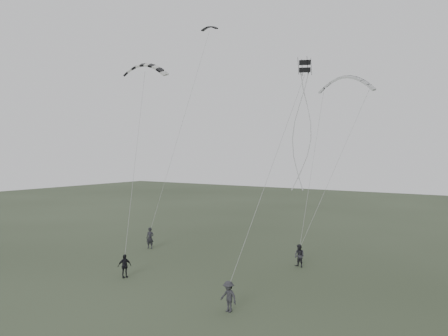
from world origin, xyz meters
The scene contains 9 objects.
ground centered at (0.00, 0.00, 0.00)m, with size 140.00×140.00×0.00m, color #2C3723.
flyer_left centered at (-6.21, 5.48, 0.88)m, with size 0.64×0.42×1.77m, color black.
flyer_right centered at (6.78, 6.79, 0.80)m, with size 0.78×0.61×1.61m, color #25242A.
flyer_center centered at (-1.65, -1.80, 0.75)m, with size 0.88×0.37×1.51m, color black.
flyer_far centered at (7.28, -3.24, 0.79)m, with size 1.02×0.58×1.57m, color #28292D.
kite_dark_small centered at (-4.58, 11.89, 19.79)m, with size 1.61×0.48×0.52m, color black, non-canonical shape.
kite_pale_large centered at (8.00, 12.98, 14.11)m, with size 4.44×1.00×1.79m, color #ADAFB2, non-canonical shape.
kite_striped centered at (-4.49, 3.19, 14.82)m, with size 3.36×0.84×1.29m, color black, non-canonical shape.
kite_box centered at (8.73, 2.90, 13.23)m, with size 0.67×0.67×0.73m, color black, non-canonical shape.
Camera 1 is at (19.09, -21.63, 8.07)m, focal length 35.00 mm.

